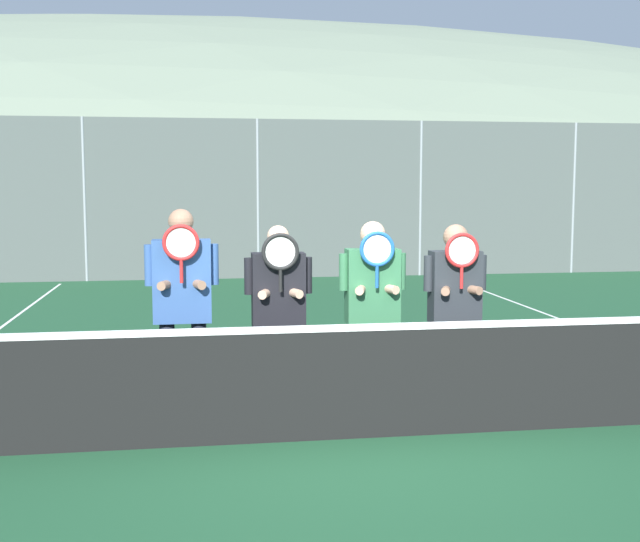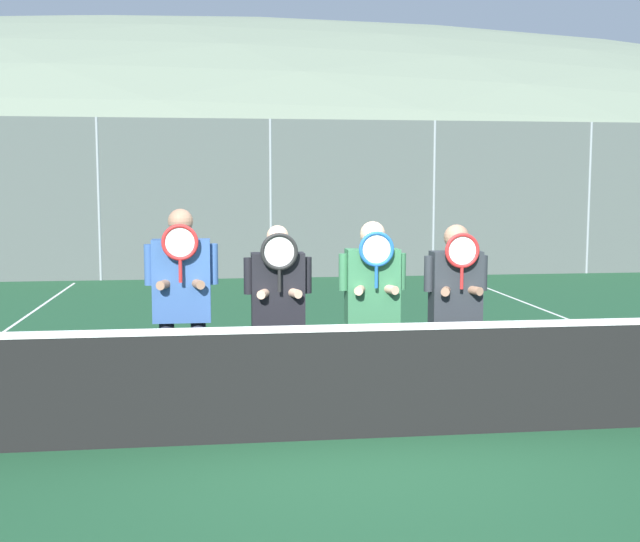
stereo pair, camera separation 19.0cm
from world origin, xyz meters
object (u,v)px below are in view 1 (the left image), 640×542
at_px(player_rightmost, 455,300).
at_px(car_center, 367,228).
at_px(player_center_left, 279,305).
at_px(car_left_of_center, 173,229).
at_px(player_center_right, 373,299).
at_px(car_right_of_center, 545,228).
at_px(player_leftmost, 182,297).

height_order(player_rightmost, car_center, car_center).
xyz_separation_m(player_rightmost, car_center, (2.20, 14.11, -0.11)).
distance_m(player_center_left, car_left_of_center, 13.99).
relative_size(player_center_left, player_center_right, 0.98).
relative_size(player_center_left, car_right_of_center, 0.40).
height_order(player_leftmost, car_left_of_center, player_leftmost).
bearing_deg(car_center, car_right_of_center, -1.20).
xyz_separation_m(player_center_left, car_center, (3.80, 14.09, -0.10)).
xyz_separation_m(car_left_of_center, car_center, (5.12, 0.16, -0.01)).
bearing_deg(car_left_of_center, car_center, 1.80).
relative_size(player_center_right, car_right_of_center, 0.41).
xyz_separation_m(player_center_right, car_left_of_center, (-2.15, 13.94, -0.12)).
height_order(car_left_of_center, car_right_of_center, car_left_of_center).
distance_m(car_center, car_right_of_center, 5.02).
bearing_deg(car_center, player_leftmost, -108.17).
relative_size(player_leftmost, player_center_right, 1.07).
relative_size(player_center_right, player_rightmost, 1.02).
relative_size(player_leftmost, car_left_of_center, 0.42).
height_order(player_leftmost, player_center_right, player_leftmost).
bearing_deg(player_rightmost, car_center, 81.13).
bearing_deg(player_center_left, car_left_of_center, 95.38).
distance_m(player_rightmost, car_center, 14.28).
bearing_deg(car_right_of_center, player_leftmost, -124.55).
height_order(player_center_right, player_rightmost, player_center_right).
bearing_deg(player_center_left, player_leftmost, -177.72).
relative_size(car_center, car_right_of_center, 0.94).
distance_m(player_center_right, car_right_of_center, 16.11).
bearing_deg(car_left_of_center, player_center_left, -84.62).
xyz_separation_m(car_left_of_center, car_right_of_center, (10.13, 0.06, -0.06)).
height_order(player_rightmost, car_left_of_center, car_left_of_center).
distance_m(player_leftmost, player_center_right, 1.68).
bearing_deg(player_leftmost, player_center_right, 0.85).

